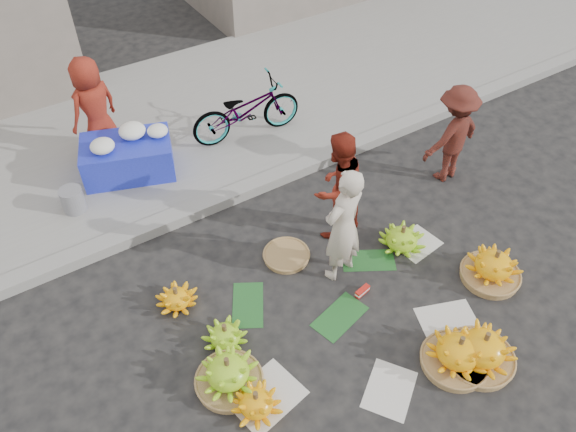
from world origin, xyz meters
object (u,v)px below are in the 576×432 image
banana_bunch_4 (493,266)px  vendor_cream (343,226)px  banana_bunch_0 (228,373)px  flower_table (128,155)px  bicycle (246,110)px

banana_bunch_4 → vendor_cream: bearing=144.6°
banana_bunch_0 → banana_bunch_4: 3.34m
vendor_cream → flower_table: 3.38m
vendor_cream → bicycle: size_ratio=0.91×
banana_bunch_4 → bicycle: (-1.12, 3.96, 0.36)m
vendor_cream → bicycle: 2.94m
flower_table → bicycle: (1.84, -0.10, 0.16)m
flower_table → bicycle: bicycle is taller
bicycle → vendor_cream: bearing=179.2°
banana_bunch_0 → banana_bunch_4: size_ratio=1.01×
vendor_cream → flower_table: size_ratio=1.11×
banana_bunch_4 → flower_table: bearing=126.0°
banana_bunch_0 → vendor_cream: 2.03m
banana_bunch_4 → flower_table: size_ratio=0.56×
banana_bunch_0 → vendor_cream: bearing=18.9°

